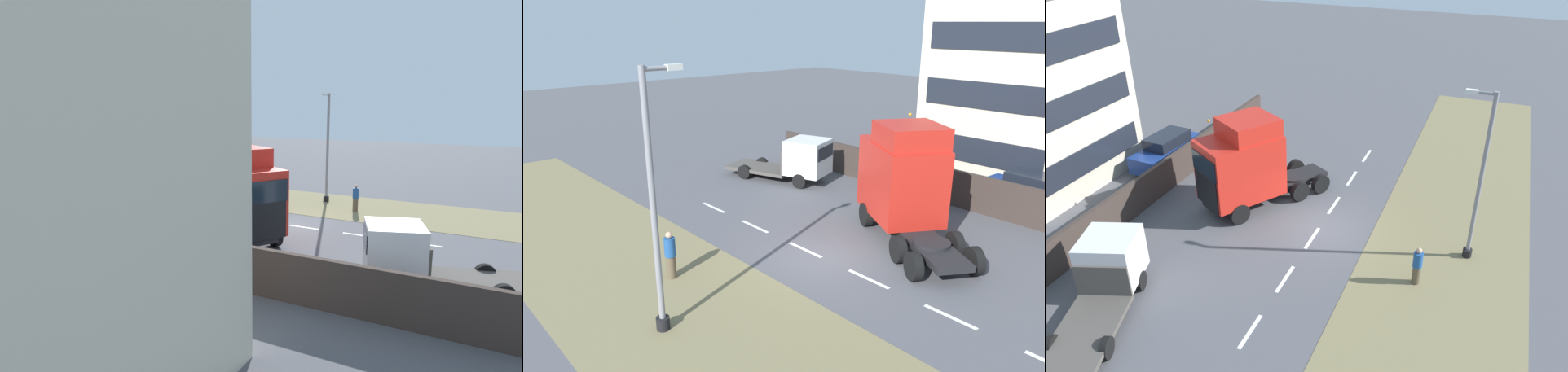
% 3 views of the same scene
% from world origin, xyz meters
% --- Properties ---
extents(ground_plane, '(120.00, 120.00, 0.00)m').
position_xyz_m(ground_plane, '(0.00, 0.00, 0.00)').
color(ground_plane, '#515156').
rests_on(ground_plane, ground).
extents(grass_verge, '(7.00, 44.00, 0.01)m').
position_xyz_m(grass_verge, '(-6.00, 0.00, 0.01)').
color(grass_verge, olive).
rests_on(grass_verge, ground).
extents(lane_markings, '(0.16, 17.80, 0.00)m').
position_xyz_m(lane_markings, '(0.00, -0.70, 0.00)').
color(lane_markings, white).
rests_on(lane_markings, ground).
extents(boundary_wall, '(0.25, 24.00, 1.79)m').
position_xyz_m(boundary_wall, '(9.00, 0.00, 0.90)').
color(boundary_wall, '#382D28').
rests_on(boundary_wall, ground).
extents(lorry_cab, '(5.62, 6.96, 4.92)m').
position_xyz_m(lorry_cab, '(4.14, -0.62, 2.40)').
color(lorry_cab, black).
rests_on(lorry_cab, ground).
extents(flatbed_truck, '(3.91, 6.30, 2.49)m').
position_xyz_m(flatbed_truck, '(5.93, 7.56, 1.32)').
color(flatbed_truck, silver).
rests_on(flatbed_truck, ground).
extents(parked_car, '(2.17, 4.86, 1.90)m').
position_xyz_m(parked_car, '(10.78, -3.27, 0.93)').
color(parked_car, navy).
rests_on(parked_car, ground).
extents(lamp_post, '(1.32, 0.40, 7.59)m').
position_xyz_m(lamp_post, '(-6.84, -0.26, 3.44)').
color(lamp_post, black).
rests_on(lamp_post, ground).
extents(pedestrian, '(0.39, 0.39, 1.75)m').
position_xyz_m(pedestrian, '(-5.11, 2.37, 0.86)').
color(pedestrian, brown).
rests_on(pedestrian, ground).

